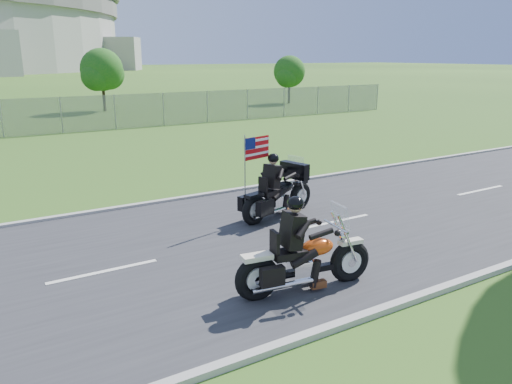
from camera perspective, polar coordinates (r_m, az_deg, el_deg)
ground at (r=11.17m, az=-6.99°, el=-7.01°), size 420.00×420.00×0.00m
road at (r=11.16m, az=-6.99°, el=-6.91°), size 120.00×8.00×0.04m
curb_north at (r=14.75m, az=-13.52°, el=-1.53°), size 120.00×0.18×0.12m
curb_south at (r=8.01m, az=5.59°, el=-16.21°), size 120.00×0.18×0.12m
tree_fence_near at (r=40.82m, az=-17.16°, el=12.98°), size 3.52×3.28×4.75m
tree_fence_far at (r=45.77m, az=3.85°, el=13.38°), size 3.08×2.87×4.20m
motorcycle_lead at (r=9.24m, az=5.40°, el=-7.95°), size 2.78×0.91×1.87m
motorcycle_follow at (r=13.34m, az=2.54°, el=-0.39°), size 2.62×1.18×2.23m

